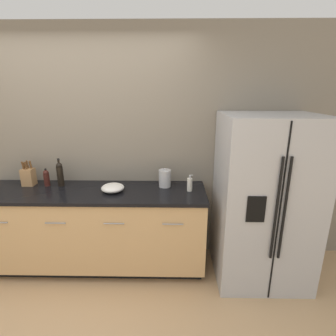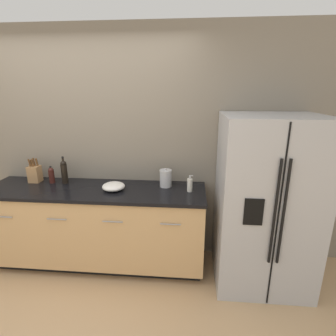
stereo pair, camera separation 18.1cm
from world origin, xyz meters
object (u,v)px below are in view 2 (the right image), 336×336
Objects in this scene: knife_block at (35,173)px; oil_bottle at (51,175)px; wine_bottle at (64,171)px; steel_canister at (166,178)px; refrigerator at (265,203)px; soap_dispenser at (190,185)px; mixing_bowl at (114,186)px.

oil_bottle is at bearing -4.45° from knife_block.
steel_canister is at bearing -0.18° from wine_bottle.
knife_block is (-2.51, 0.23, 0.16)m from refrigerator.
refrigerator is at bearing -5.42° from oil_bottle.
wine_bottle is at bearing 174.13° from refrigerator.
soap_dispenser is 0.75× the size of mixing_bowl.
knife_block is 1.19× the size of mixing_bowl.
steel_canister is 0.86× the size of mixing_bowl.
refrigerator is at bearing -12.16° from steel_canister.
wine_bottle reaches higher than steel_canister.
mixing_bowl is at bearing -11.81° from oil_bottle.
oil_bottle is at bearing 175.41° from soap_dispenser.
refrigerator is at bearing -5.87° from wine_bottle.
soap_dispenser is at bearing 2.41° from mixing_bowl.
knife_block reaches higher than mixing_bowl.
refrigerator is at bearing -7.12° from soap_dispenser.
knife_block is 1.38× the size of steel_canister.
mixing_bowl is (-0.80, -0.03, -0.03)m from soap_dispenser.
knife_block is 1.44× the size of oil_bottle.
refrigerator reaches higher than oil_bottle.
soap_dispenser is at bearing -4.59° from oil_bottle.
refrigerator is at bearing -2.21° from mixing_bowl.
wine_bottle reaches higher than oil_bottle.
steel_canister is at bearing 167.84° from refrigerator.
knife_block reaches higher than steel_canister.
knife_block is at bearing 175.42° from soap_dispenser.
refrigerator is 7.24× the size of mixing_bowl.
soap_dispenser is 0.29m from steel_canister.
refrigerator is 8.42× the size of steel_canister.
steel_canister is (1.14, -0.00, -0.04)m from wine_bottle.
mixing_bowl is at bearing -14.91° from wine_bottle.
refrigerator is 9.71× the size of soap_dispenser.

